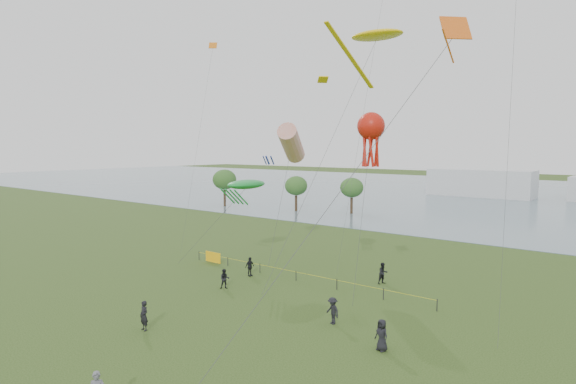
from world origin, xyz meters
The scene contains 16 objects.
ground_plane centered at (0.00, 0.00, 0.00)m, with size 400.00×400.00×0.00m, color #243B12.
lake centered at (0.00, 100.00, 0.02)m, with size 400.00×120.00×0.08m, color slate.
pavilion_left centered at (-12.00, 95.00, 3.00)m, with size 22.00×8.00×6.00m, color silver.
trees centered at (-32.89, 49.18, 4.63)m, with size 27.86×10.01×6.87m.
fence centered at (-9.38, 15.23, 0.55)m, with size 24.07×0.07×1.05m.
spectator_a centered at (-6.32, 10.00, 0.78)m, with size 0.76×0.59×1.56m, color black.
spectator_b centered at (4.44, 8.89, 0.85)m, with size 1.10×0.63×1.71m, color black.
spectator_c centered at (-7.29, 13.94, 0.83)m, with size 0.97×0.40×1.65m, color black.
spectator_d centered at (8.70, 7.22, 0.87)m, with size 0.85×0.55×1.75m, color black.
spectator_f centered at (-3.97, 0.92, 0.91)m, with size 0.66×0.44×1.82m, color black.
spectator_g centered at (2.82, 18.91, 0.87)m, with size 0.85×0.66×1.74m, color black.
kite_stingray centered at (0.69, 21.01, 20.30)m, with size 5.97×12.05×20.76m.
kite_windsock centered at (-7.68, 20.28, 11.41)m, with size 4.27×5.57×13.34m.
kite_creature centered at (-9.63, 16.05, 7.65)m, with size 7.48×5.07×8.11m.
kite_octopus centered at (3.69, 14.88, 12.47)m, with size 1.97×3.21×13.56m.
kite_delta centered at (11.76, 6.78, 15.76)m, with size 7.52×12.81×17.36m.
Camera 1 is at (20.36, -15.89, 11.13)m, focal length 30.00 mm.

